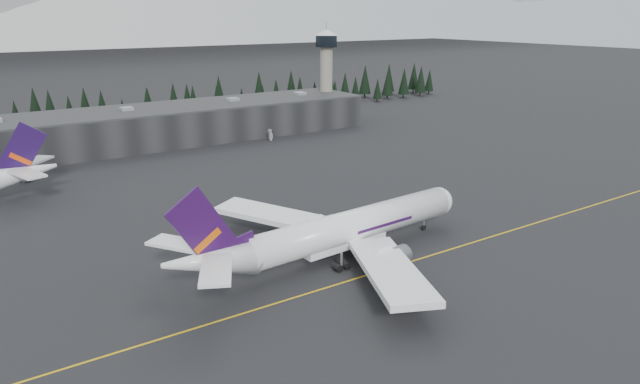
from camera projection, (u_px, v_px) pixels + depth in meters
ground at (380, 265)px, 105.56m from camera, size 1400.00×1400.00×0.00m
taxiline at (387, 269)px, 103.97m from camera, size 400.00×0.40×0.02m
terminal at (157, 125)px, 202.92m from camera, size 160.00×30.00×12.60m
control_tower at (326, 65)px, 239.74m from camera, size 10.00×10.00×37.70m
treeline at (127, 108)px, 231.94m from camera, size 360.00×20.00×15.00m
jet_main at (332, 233)px, 106.36m from camera, size 66.27×61.02×19.48m
gse_vehicle_a at (28, 179)px, 157.26m from camera, size 4.61×5.63×1.43m
gse_vehicle_b at (271, 139)px, 207.56m from camera, size 4.53×2.00×1.51m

